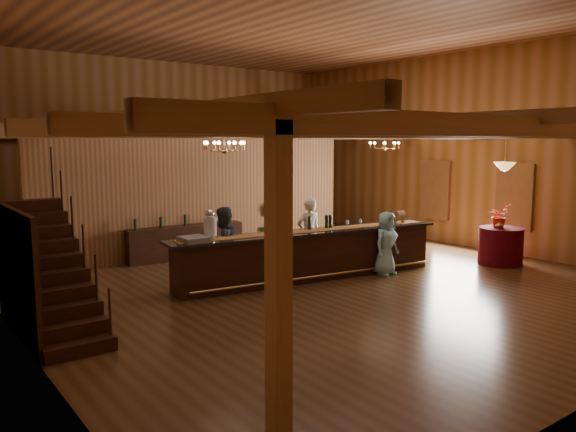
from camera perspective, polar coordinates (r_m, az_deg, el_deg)
floor at (r=12.80m, az=1.10°, el=-5.95°), size 14.00×14.00×0.00m
ceiling at (r=12.70m, az=1.16°, el=18.96°), size 14.00×14.00×0.00m
wall_back at (r=18.49m, az=-12.35°, el=6.66°), size 12.00×0.10×5.50m
wall_right at (r=16.80m, az=17.65°, el=6.40°), size 0.10×14.00×5.50m
beam_grid at (r=12.85m, az=-0.27°, el=8.68°), size 11.90×13.90×0.39m
support_posts at (r=12.14m, az=2.56°, el=0.97°), size 9.20×10.20×3.20m
partition_wall at (r=15.19m, az=-8.50°, el=2.04°), size 9.00×0.18×3.10m
window_right_front at (r=15.94m, az=22.03°, el=1.83°), size 0.12×1.05×1.75m
window_right_back at (r=17.43m, az=14.73°, el=2.58°), size 0.12×1.05×1.75m
staircase at (r=9.57m, az=-22.78°, el=-5.06°), size 1.00×2.80×2.00m
backroom_boxes at (r=17.18m, az=-10.97°, el=-0.81°), size 4.10×0.60×1.10m
tasting_bar at (r=12.28m, az=2.23°, el=-3.94°), size 6.45×1.65×1.08m
beverage_dispenser at (r=11.20m, az=-7.92°, el=-0.91°), size 0.26×0.26×0.60m
glass_rack_tray at (r=11.02m, az=-9.56°, el=-2.34°), size 0.50×0.50×0.10m
raffle_drum at (r=13.53m, az=11.20°, el=-0.00°), size 0.34×0.24×0.30m
bar_bottle_0 at (r=12.30m, az=2.20°, el=-0.73°), size 0.07×0.07×0.30m
bar_bottle_1 at (r=12.54m, az=3.93°, el=-0.59°), size 0.07×0.07×0.30m
bar_bottle_2 at (r=12.59m, az=4.32°, el=-0.56°), size 0.07×0.07×0.30m
backbar_shelf at (r=14.67m, az=-10.36°, el=-2.62°), size 3.07×0.69×0.86m
round_table at (r=14.72m, az=20.79°, el=-2.86°), size 1.05×1.05×0.91m
chandelier_left at (r=10.93m, az=-6.49°, el=7.11°), size 0.80×0.80×0.44m
chandelier_right at (r=15.71m, az=9.77°, el=7.12°), size 0.80×0.80×0.46m
pendant_lamp at (r=14.51m, az=21.15°, el=4.73°), size 0.52×0.52×0.90m
bartender at (r=13.21m, az=2.11°, el=-1.82°), size 0.66×0.49×1.68m
staff_second at (r=11.79m, az=-6.62°, el=-3.07°), size 0.96×0.84×1.65m
guest at (r=12.82m, az=9.95°, el=-2.75°), size 0.76×0.55×1.44m
floor_plant at (r=16.34m, az=-2.16°, el=-0.71°), size 0.76×0.64×1.28m
table_flowers at (r=14.65m, az=20.63°, el=0.03°), size 0.57×0.51×0.58m
table_vase at (r=14.50m, az=20.69°, el=-0.59°), size 0.19×0.19×0.30m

